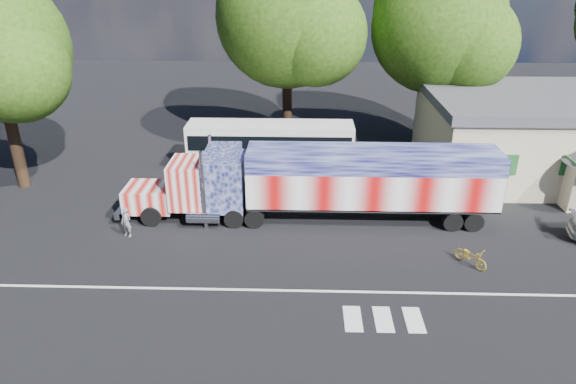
{
  "coord_description": "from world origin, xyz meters",
  "views": [
    {
      "loc": [
        0.74,
        -21.19,
        13.0
      ],
      "look_at": [
        0.0,
        3.0,
        1.9
      ],
      "focal_mm": 32.0,
      "sensor_mm": 36.0,
      "label": 1
    }
  ],
  "objects_px": {
    "coach_bus": "(271,146)",
    "tree_ne_a": "(441,27)",
    "semi_truck": "(324,181)",
    "woman": "(126,222)",
    "bicycle": "(471,256)",
    "tree_n_mid": "(290,17)"
  },
  "relations": [
    {
      "from": "semi_truck",
      "to": "bicycle",
      "type": "bearing_deg",
      "value": -33.68
    },
    {
      "from": "semi_truck",
      "to": "tree_n_mid",
      "type": "bearing_deg",
      "value": 99.78
    },
    {
      "from": "woman",
      "to": "tree_n_mid",
      "type": "height_order",
      "value": "tree_n_mid"
    },
    {
      "from": "coach_bus",
      "to": "woman",
      "type": "distance_m",
      "value": 11.59
    },
    {
      "from": "semi_truck",
      "to": "bicycle",
      "type": "distance_m",
      "value": 8.19
    },
    {
      "from": "coach_bus",
      "to": "tree_ne_a",
      "type": "bearing_deg",
      "value": 25.74
    },
    {
      "from": "woman",
      "to": "bicycle",
      "type": "height_order",
      "value": "woman"
    },
    {
      "from": "bicycle",
      "to": "tree_ne_a",
      "type": "relative_size",
      "value": 0.13
    },
    {
      "from": "woman",
      "to": "bicycle",
      "type": "relative_size",
      "value": 0.9
    },
    {
      "from": "semi_truck",
      "to": "tree_ne_a",
      "type": "height_order",
      "value": "tree_ne_a"
    },
    {
      "from": "woman",
      "to": "tree_ne_a",
      "type": "relative_size",
      "value": 0.12
    },
    {
      "from": "coach_bus",
      "to": "woman",
      "type": "xyz_separation_m",
      "value": [
        -6.76,
        -9.37,
        -0.85
      ]
    },
    {
      "from": "woman",
      "to": "tree_ne_a",
      "type": "distance_m",
      "value": 25.0
    },
    {
      "from": "semi_truck",
      "to": "tree_n_mid",
      "type": "distance_m",
      "value": 14.7
    },
    {
      "from": "semi_truck",
      "to": "woman",
      "type": "distance_m",
      "value": 10.39
    },
    {
      "from": "tree_n_mid",
      "to": "tree_ne_a",
      "type": "bearing_deg",
      "value": 0.17
    },
    {
      "from": "tree_ne_a",
      "to": "tree_n_mid",
      "type": "relative_size",
      "value": 0.93
    },
    {
      "from": "tree_n_mid",
      "to": "semi_truck",
      "type": "bearing_deg",
      "value": -80.22
    },
    {
      "from": "bicycle",
      "to": "tree_n_mid",
      "type": "bearing_deg",
      "value": 80.69
    },
    {
      "from": "coach_bus",
      "to": "bicycle",
      "type": "height_order",
      "value": "coach_bus"
    },
    {
      "from": "semi_truck",
      "to": "coach_bus",
      "type": "height_order",
      "value": "semi_truck"
    },
    {
      "from": "woman",
      "to": "tree_ne_a",
      "type": "xyz_separation_m",
      "value": [
        18.43,
        15.0,
        7.77
      ]
    }
  ]
}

